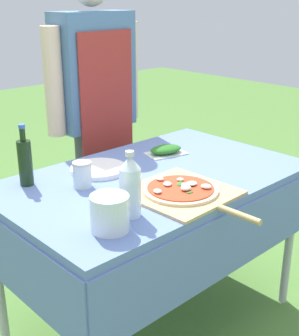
{
  "coord_description": "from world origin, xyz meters",
  "views": [
    {
      "loc": [
        -1.32,
        -1.37,
        1.52
      ],
      "look_at": [
        -0.03,
        0.0,
        0.81
      ],
      "focal_mm": 50.0,
      "sensor_mm": 36.0,
      "label": 1
    }
  ],
  "objects": [
    {
      "name": "plate_stack",
      "position": [
        -0.14,
        0.21,
        0.78
      ],
      "size": [
        0.25,
        0.25,
        0.02
      ],
      "color": "white",
      "rests_on": "prep_table"
    },
    {
      "name": "person_cook",
      "position": [
        0.2,
        0.67,
        0.97
      ],
      "size": [
        0.62,
        0.21,
        1.64
      ],
      "rotation": [
        0.0,
        0.0,
        3.18
      ],
      "color": "#4C4C51",
      "rests_on": "ground"
    },
    {
      "name": "oil_bottle",
      "position": [
        -0.46,
        0.28,
        0.88
      ],
      "size": [
        0.06,
        0.06,
        0.26
      ],
      "color": "black",
      "rests_on": "prep_table"
    },
    {
      "name": "water_bottle",
      "position": [
        -0.33,
        -0.23,
        0.89
      ],
      "size": [
        0.08,
        0.08,
        0.24
      ],
      "color": "silver",
      "rests_on": "prep_table"
    },
    {
      "name": "pizza_on_peel",
      "position": [
        -0.06,
        -0.23,
        0.79
      ],
      "size": [
        0.39,
        0.56,
        0.05
      ],
      "rotation": [
        0.0,
        0.0,
        0.03
      ],
      "color": "tan",
      "rests_on": "prep_table"
    },
    {
      "name": "herb_container",
      "position": [
        0.24,
        0.17,
        0.8
      ],
      "size": [
        0.22,
        0.16,
        0.04
      ],
      "rotation": [
        0.0,
        0.0,
        -0.24
      ],
      "color": "silver",
      "rests_on": "prep_table"
    },
    {
      "name": "ground_plane",
      "position": [
        0.0,
        0.0,
        0.0
      ],
      "size": [
        12.0,
        12.0,
        0.0
      ],
      "primitive_type": "plane",
      "color": "#517F38"
    },
    {
      "name": "sauce_jar",
      "position": [
        -0.3,
        0.11,
        0.82
      ],
      "size": [
        0.08,
        0.08,
        0.11
      ],
      "color": "silver",
      "rests_on": "prep_table"
    },
    {
      "name": "prep_table",
      "position": [
        0.0,
        0.0,
        0.69
      ],
      "size": [
        1.35,
        0.84,
        0.77
      ],
      "color": "#607AB7",
      "rests_on": "ground"
    },
    {
      "name": "mixing_tub",
      "position": [
        -0.46,
        -0.26,
        0.84
      ],
      "size": [
        0.13,
        0.13,
        0.12
      ],
      "primitive_type": "cylinder",
      "color": "silver",
      "rests_on": "prep_table"
    }
  ]
}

